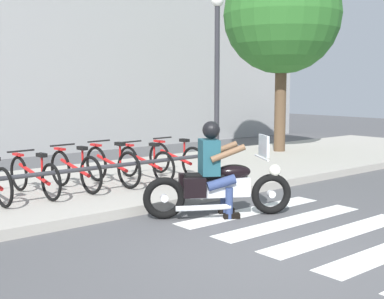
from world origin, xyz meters
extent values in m
plane|color=#4C4C4F|center=(0.00, 0.00, 0.00)|extent=(48.00, 48.00, 0.00)
cube|color=#A8A399|center=(0.00, 4.68, 0.07)|extent=(24.00, 4.40, 0.15)
cube|color=white|center=(1.28, 0.00, 0.00)|extent=(2.80, 0.40, 0.01)
cube|color=white|center=(1.28, 0.80, 0.00)|extent=(2.80, 0.40, 0.01)
cube|color=white|center=(1.28, 1.60, 0.00)|extent=(2.80, 0.40, 0.01)
torus|color=black|center=(1.39, 1.29, 0.31)|extent=(0.60, 0.40, 0.62)
cylinder|color=silver|center=(1.39, 1.29, 0.31)|extent=(0.15, 0.14, 0.11)
torus|color=black|center=(-0.04, 2.09, 0.31)|extent=(0.60, 0.40, 0.62)
cylinder|color=silver|center=(-0.04, 2.09, 0.31)|extent=(0.15, 0.14, 0.11)
cube|color=silver|center=(0.67, 1.69, 0.45)|extent=(0.92, 0.69, 0.28)
ellipsoid|color=black|center=(0.87, 1.58, 0.67)|extent=(0.59, 0.50, 0.22)
cube|color=black|center=(0.48, 1.80, 0.60)|extent=(0.63, 0.52, 0.10)
cube|color=black|center=(0.43, 2.08, 0.49)|extent=(0.34, 0.26, 0.28)
cube|color=black|center=(0.21, 1.69, 0.49)|extent=(0.34, 0.26, 0.28)
cylinder|color=silver|center=(1.24, 1.37, 0.87)|extent=(0.33, 0.56, 0.03)
sphere|color=white|center=(1.43, 1.26, 0.67)|extent=(0.18, 0.18, 0.18)
cube|color=silver|center=(1.27, 1.35, 1.05)|extent=(0.23, 0.37, 0.32)
cylinder|color=silver|center=(0.35, 1.66, 0.19)|extent=(0.75, 0.47, 0.08)
cube|color=#1E4C59|center=(0.54, 1.76, 0.90)|extent=(0.42, 0.48, 0.52)
sphere|color=black|center=(0.57, 1.75, 1.30)|extent=(0.26, 0.26, 0.26)
cylinder|color=brown|center=(0.85, 1.84, 0.98)|extent=(0.50, 0.33, 0.26)
cylinder|color=brown|center=(0.64, 1.46, 0.98)|extent=(0.50, 0.33, 0.26)
cylinder|color=navy|center=(0.75, 1.83, 0.54)|extent=(0.45, 0.34, 0.24)
cylinder|color=navy|center=(0.86, 1.77, 0.23)|extent=(0.11, 0.11, 0.46)
cube|color=black|center=(0.89, 1.75, 0.04)|extent=(0.26, 0.20, 0.08)
cylinder|color=navy|center=(0.59, 1.55, 0.54)|extent=(0.45, 0.34, 0.24)
cylinder|color=navy|center=(0.70, 1.49, 0.23)|extent=(0.11, 0.11, 0.46)
cube|color=black|center=(0.73, 1.47, 0.04)|extent=(0.26, 0.20, 0.08)
torus|color=black|center=(-1.83, 3.63, 0.46)|extent=(0.10, 0.61, 0.61)
torus|color=black|center=(-1.19, 4.70, 0.46)|extent=(0.10, 0.60, 0.60)
torus|color=black|center=(-1.10, 3.61, 0.46)|extent=(0.10, 0.60, 0.60)
cylinder|color=red|center=(-1.15, 4.16, 0.52)|extent=(0.14, 0.98, 0.26)
cylinder|color=red|center=(-1.12, 3.88, 0.67)|extent=(0.04, 0.04, 0.37)
cube|color=black|center=(-1.12, 3.88, 0.85)|extent=(0.12, 0.21, 0.06)
cylinder|color=black|center=(-1.18, 4.59, 0.85)|extent=(0.48, 0.07, 0.03)
cube|color=red|center=(-1.19, 4.70, 0.78)|extent=(0.10, 0.29, 0.04)
torus|color=black|center=(-0.46, 4.65, 0.48)|extent=(0.11, 0.65, 0.64)
torus|color=black|center=(-0.38, 3.67, 0.48)|extent=(0.11, 0.65, 0.64)
cylinder|color=red|center=(-0.42, 4.16, 0.54)|extent=(0.13, 0.88, 0.24)
cylinder|color=red|center=(-0.40, 3.91, 0.71)|extent=(0.04, 0.04, 0.39)
cube|color=black|center=(-0.40, 3.91, 0.91)|extent=(0.12, 0.21, 0.06)
cylinder|color=black|center=(-0.45, 4.55, 0.91)|extent=(0.48, 0.07, 0.03)
cube|color=red|center=(-0.46, 4.65, 0.83)|extent=(0.10, 0.29, 0.04)
torus|color=black|center=(0.27, 4.66, 0.49)|extent=(0.11, 0.66, 0.66)
torus|color=black|center=(0.36, 3.66, 0.49)|extent=(0.11, 0.66, 0.66)
cylinder|color=red|center=(0.31, 4.16, 0.55)|extent=(0.13, 0.90, 0.25)
cylinder|color=red|center=(0.34, 3.91, 0.72)|extent=(0.04, 0.04, 0.40)
cube|color=black|center=(0.34, 3.91, 0.92)|extent=(0.12, 0.21, 0.06)
cylinder|color=black|center=(0.28, 4.56, 0.92)|extent=(0.48, 0.07, 0.03)
cube|color=red|center=(0.27, 4.66, 0.84)|extent=(0.10, 0.29, 0.04)
torus|color=black|center=(1.00, 4.68, 0.46)|extent=(0.10, 0.61, 0.61)
torus|color=black|center=(1.09, 3.63, 0.46)|extent=(0.10, 0.61, 0.61)
cylinder|color=red|center=(1.04, 4.16, 0.52)|extent=(0.14, 0.95, 0.26)
cylinder|color=red|center=(1.07, 3.89, 0.68)|extent=(0.04, 0.04, 0.37)
cube|color=black|center=(1.07, 3.89, 0.86)|extent=(0.12, 0.21, 0.06)
cylinder|color=black|center=(1.01, 4.58, 0.86)|extent=(0.48, 0.07, 0.03)
cube|color=red|center=(1.00, 4.68, 0.79)|extent=(0.10, 0.29, 0.04)
torus|color=black|center=(1.73, 4.66, 0.47)|extent=(0.10, 0.63, 0.63)
torus|color=black|center=(1.82, 3.66, 0.47)|extent=(0.10, 0.63, 0.63)
cylinder|color=red|center=(1.78, 4.16, 0.54)|extent=(0.13, 0.89, 0.25)
cylinder|color=red|center=(1.80, 3.91, 0.70)|extent=(0.04, 0.04, 0.39)
cube|color=black|center=(1.80, 3.91, 0.89)|extent=(0.12, 0.21, 0.06)
cylinder|color=black|center=(1.74, 4.56, 0.89)|extent=(0.48, 0.07, 0.03)
cube|color=red|center=(1.73, 4.66, 0.81)|extent=(0.10, 0.29, 0.04)
cylinder|color=#333338|center=(-0.42, 3.61, 0.60)|extent=(4.98, 0.07, 0.07)
cylinder|color=#333338|center=(2.03, 3.61, 0.38)|extent=(0.06, 0.06, 0.45)
cylinder|color=#2D2D33|center=(3.71, 5.08, 1.88)|extent=(0.12, 0.12, 3.76)
sphere|color=white|center=(3.71, 5.08, 3.88)|extent=(0.28, 0.28, 0.28)
cylinder|color=brown|center=(6.43, 5.48, 1.37)|extent=(0.31, 0.31, 2.73)
sphere|color=#2D6B28|center=(6.43, 5.48, 3.84)|extent=(3.15, 3.15, 3.15)
camera|label=1|loc=(-4.41, -3.84, 1.94)|focal=48.03mm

